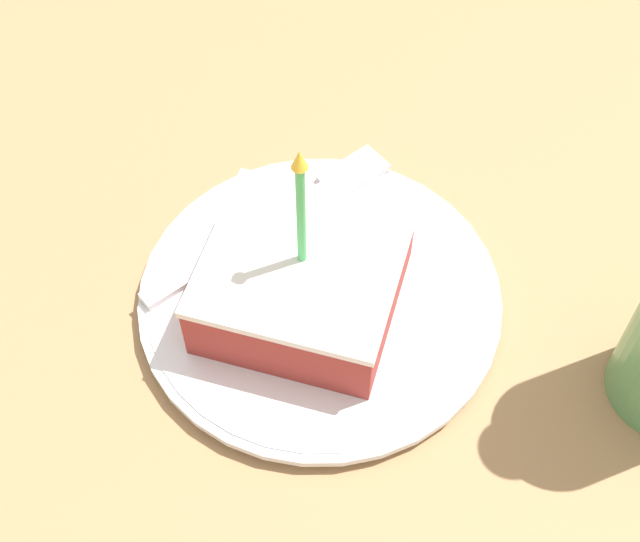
% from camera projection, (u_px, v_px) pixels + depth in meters
% --- Properties ---
extents(ground_plane, '(2.40, 2.40, 0.04)m').
position_uv_depth(ground_plane, '(263.00, 347.00, 0.55)').
color(ground_plane, '#9E754C').
rests_on(ground_plane, ground).
extents(plate, '(0.22, 0.22, 0.01)m').
position_uv_depth(plate, '(320.00, 297.00, 0.54)').
color(plate, silver).
rests_on(plate, ground_plane).
extents(cake_slice, '(0.11, 0.11, 0.13)m').
position_uv_depth(cake_slice, '(303.00, 280.00, 0.51)').
color(cake_slice, '#99332D').
rests_on(cake_slice, plate).
extents(fork, '(0.16, 0.12, 0.01)m').
position_uv_depth(fork, '(286.00, 215.00, 0.57)').
color(fork, silver).
rests_on(fork, plate).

